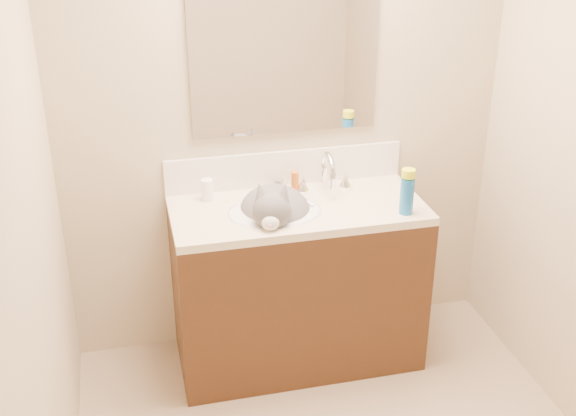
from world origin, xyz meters
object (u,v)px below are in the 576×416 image
faucet (327,175)px  cat (275,213)px  silver_jar (278,185)px  spray_can (407,196)px  pill_bottle (207,190)px  amber_bottle (295,181)px  vanity_cabinet (297,288)px  basin (275,225)px

faucet → cat: (-0.29, -0.15, -0.10)m
silver_jar → spray_can: size_ratio=0.37×
pill_bottle → spray_can: spray_can is taller
faucet → cat: 0.35m
amber_bottle → cat: bearing=-125.6°
amber_bottle → spray_can: spray_can is taller
vanity_cabinet → spray_can: spray_can is taller
faucet → spray_can: bearing=-48.6°
silver_jar → amber_bottle: (0.09, 0.00, 0.01)m
basin → faucet: faucet is taller
basin → spray_can: size_ratio=2.58×
pill_bottle → silver_jar: (0.35, 0.02, -0.02)m
pill_bottle → basin: bearing=-35.1°
basin → spray_can: spray_can is taller
cat → silver_jar: cat is taller
vanity_cabinet → faucet: (0.18, 0.14, 0.54)m
pill_bottle → silver_jar: size_ratio=1.62×
cat → silver_jar: size_ratio=7.80×
vanity_cabinet → basin: basin is taller
vanity_cabinet → spray_can: size_ratio=6.89×
cat → amber_bottle: bearing=71.4°
pill_bottle → spray_can: (0.87, -0.36, 0.03)m
faucet → amber_bottle: faucet is taller
cat → pill_bottle: bearing=164.3°
faucet → silver_jar: bearing=167.2°
basin → faucet: size_ratio=1.61×
basin → silver_jar: bearing=73.5°
pill_bottle → cat: bearing=-32.7°
amber_bottle → vanity_cabinet: bearing=-100.0°
spray_can → amber_bottle: bearing=138.7°
basin → spray_can: bearing=-15.1°
vanity_cabinet → spray_can: (0.47, -0.19, 0.54)m
pill_bottle → vanity_cabinet: bearing=-22.8°
pill_bottle → silver_jar: pill_bottle is taller
cat → pill_bottle: 0.35m
basin → faucet: bearing=29.1°
faucet → cat: size_ratio=0.55×
spray_can → vanity_cabinet: bearing=158.1°
vanity_cabinet → cat: bearing=-172.3°
amber_bottle → spray_can: size_ratio=0.54×
faucet → spray_can: size_ratio=1.61×
pill_bottle → amber_bottle: 0.44m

